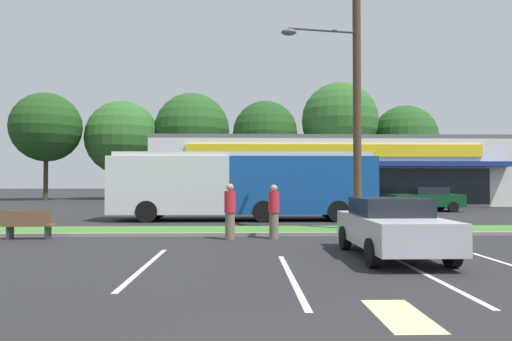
# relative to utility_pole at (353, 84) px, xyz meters

# --- Properties ---
(grass_median) EXTENTS (56.00, 2.20, 0.12)m
(grass_median) POSITION_rel_utility_pole_xyz_m (-2.64, 0.28, -5.42)
(grass_median) COLOR #427A2D
(grass_median) RESTS_ON ground_plane
(curb_lip) EXTENTS (56.00, 0.24, 0.12)m
(curb_lip) POSITION_rel_utility_pole_xyz_m (-2.64, -0.94, -5.42)
(curb_lip) COLOR gray
(curb_lip) RESTS_ON ground_plane
(parking_stripe_0) EXTENTS (0.12, 4.80, 0.01)m
(parking_stripe_0) POSITION_rel_utility_pole_xyz_m (-6.21, -6.37, -5.48)
(parking_stripe_0) COLOR silver
(parking_stripe_0) RESTS_ON ground_plane
(parking_stripe_1) EXTENTS (0.12, 4.80, 0.01)m
(parking_stripe_1) POSITION_rel_utility_pole_xyz_m (-3.13, -7.55, -5.48)
(parking_stripe_1) COLOR silver
(parking_stripe_1) RESTS_ON ground_plane
(parking_stripe_2) EXTENTS (0.12, 4.80, 0.01)m
(parking_stripe_2) POSITION_rel_utility_pole_xyz_m (-0.39, -7.52, -5.48)
(parking_stripe_2) COLOR silver
(parking_stripe_2) RESTS_ON ground_plane
(lot_arrow) EXTENTS (0.70, 1.60, 0.01)m
(lot_arrow) POSITION_rel_utility_pole_xyz_m (-1.87, -10.09, -5.48)
(lot_arrow) COLOR beige
(lot_arrow) RESTS_ON ground_plane
(storefront_building) EXTENTS (27.38, 11.42, 5.37)m
(storefront_building) POSITION_rel_utility_pole_xyz_m (2.69, 21.31, -2.80)
(storefront_building) COLOR silver
(storefront_building) RESTS_ON ground_plane
(tree_far_left) EXTENTS (6.97, 6.97, 10.87)m
(tree_far_left) POSITION_rel_utility_pole_xyz_m (-24.01, 29.49, 1.89)
(tree_far_left) COLOR #473323
(tree_far_left) RESTS_ON ground_plane
(tree_left) EXTENTS (7.85, 7.85, 10.48)m
(tree_left) POSITION_rel_utility_pole_xyz_m (-16.97, 31.84, 1.07)
(tree_left) COLOR #473323
(tree_left) RESTS_ON ground_plane
(tree_mid_left) EXTENTS (8.13, 8.13, 11.52)m
(tree_mid_left) POSITION_rel_utility_pole_xyz_m (-9.64, 32.61, 1.96)
(tree_mid_left) COLOR #473323
(tree_mid_left) RESTS_ON ground_plane
(tree_mid) EXTENTS (6.64, 6.64, 10.14)m
(tree_mid) POSITION_rel_utility_pole_xyz_m (-1.81, 29.48, 1.33)
(tree_mid) COLOR #473323
(tree_mid) RESTS_ON ground_plane
(tree_mid_right) EXTENTS (7.89, 7.89, 12.13)m
(tree_mid_right) POSITION_rel_utility_pole_xyz_m (5.94, 29.68, 2.69)
(tree_mid_right) COLOR #473323
(tree_mid_right) RESTS_ON ground_plane
(tree_right) EXTENTS (6.87, 6.87, 9.96)m
(tree_right) POSITION_rel_utility_pole_xyz_m (13.13, 30.70, 1.03)
(tree_right) COLOR #473323
(tree_right) RESTS_ON ground_plane
(utility_pole) EXTENTS (3.11, 2.39, 10.27)m
(utility_pole) POSITION_rel_utility_pole_xyz_m (0.00, 0.00, 0.00)
(utility_pole) COLOR #4C3826
(utility_pole) RESTS_ON ground_plane
(city_bus) EXTENTS (12.59, 2.73, 3.25)m
(city_bus) POSITION_rel_utility_pole_xyz_m (-4.08, 5.39, -3.72)
(city_bus) COLOR #144793
(city_bus) RESTS_ON ground_plane
(bus_stop_bench) EXTENTS (1.60, 0.45, 0.95)m
(bus_stop_bench) POSITION_rel_utility_pole_xyz_m (-11.02, -1.62, -4.98)
(bus_stop_bench) COLOR brown
(bus_stop_bench) RESTS_ON ground_plane
(car_0) EXTENTS (4.36, 2.02, 1.53)m
(car_0) POSITION_rel_utility_pole_xyz_m (7.40, 11.51, -4.69)
(car_0) COLOR #0C3F1E
(car_0) RESTS_ON ground_plane
(car_1) EXTENTS (1.96, 4.23, 1.46)m
(car_1) POSITION_rel_utility_pole_xyz_m (-0.39, -5.31, -4.72)
(car_1) COLOR #B7B7BC
(car_1) RESTS_ON ground_plane
(pedestrian_near_bench) EXTENTS (0.36, 0.36, 1.80)m
(pedestrian_near_bench) POSITION_rel_utility_pole_xyz_m (-4.49, -1.87, -4.58)
(pedestrian_near_bench) COLOR #726651
(pedestrian_near_bench) RESTS_ON ground_plane
(pedestrian_by_pole) EXTENTS (0.36, 0.36, 1.77)m
(pedestrian_by_pole) POSITION_rel_utility_pole_xyz_m (-3.06, -1.71, -4.59)
(pedestrian_by_pole) COLOR #726651
(pedestrian_by_pole) RESTS_ON ground_plane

